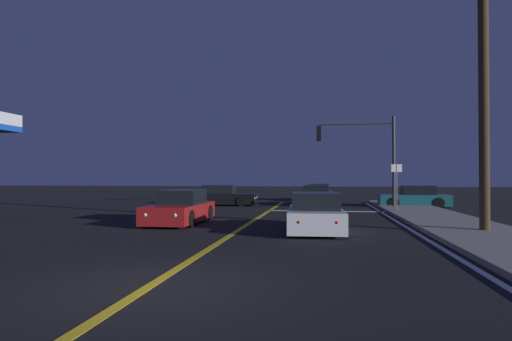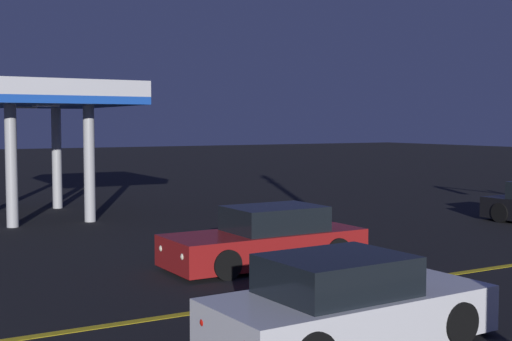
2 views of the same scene
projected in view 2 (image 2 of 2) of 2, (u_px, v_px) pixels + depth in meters
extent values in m
cube|color=gold|center=(311.00, 295.00, 13.05)|extent=(0.20, 31.39, 0.01)
cylinder|color=black|center=(501.00, 213.00, 22.64)|extent=(0.65, 0.24, 0.64)
sphere|color=red|center=(509.00, 202.00, 23.99)|extent=(0.14, 0.14, 0.14)
sphere|color=red|center=(488.00, 204.00, 23.42)|extent=(0.14, 0.14, 0.14)
cube|color=maroon|center=(264.00, 246.00, 15.76)|extent=(1.83, 4.59, 0.68)
cube|color=black|center=(274.00, 219.00, 15.86)|extent=(1.55, 2.12, 0.60)
cylinder|color=black|center=(226.00, 265.00, 14.33)|extent=(0.23, 0.64, 0.64)
cylinder|color=black|center=(192.00, 252.00, 15.75)|extent=(0.23, 0.64, 0.64)
cylinder|color=black|center=(337.00, 252.00, 15.78)|extent=(0.23, 0.64, 0.64)
cylinder|color=black|center=(296.00, 241.00, 17.20)|extent=(0.23, 0.64, 0.64)
sphere|color=#FFF4CC|center=(185.00, 257.00, 14.14)|extent=(0.18, 0.18, 0.18)
sphere|color=#FFF4CC|center=(163.00, 248.00, 15.09)|extent=(0.18, 0.18, 0.18)
sphere|color=red|center=(357.00, 238.00, 16.42)|extent=(0.14, 0.14, 0.14)
sphere|color=red|center=(329.00, 232.00, 17.36)|extent=(0.14, 0.14, 0.14)
cube|color=silver|center=(350.00, 315.00, 10.14)|extent=(2.00, 4.37, 0.68)
cube|color=black|center=(337.00, 276.00, 9.96)|extent=(1.64, 2.04, 0.60)
cylinder|color=black|center=(379.00, 298.00, 11.57)|extent=(0.25, 0.65, 0.64)
cylinder|color=black|center=(458.00, 323.00, 10.15)|extent=(0.25, 0.65, 0.64)
cylinder|color=black|center=(242.00, 323.00, 10.14)|extent=(0.25, 0.65, 0.64)
sphere|color=#FFF4CC|center=(424.00, 284.00, 11.72)|extent=(0.18, 0.18, 0.18)
sphere|color=#FFF4CC|center=(478.00, 298.00, 10.78)|extent=(0.18, 0.18, 0.18)
sphere|color=red|center=(205.00, 322.00, 9.48)|extent=(0.14, 0.14, 0.14)
cube|color=silver|center=(35.00, 92.00, 23.76)|extent=(7.61, 5.43, 0.50)
cube|color=blue|center=(35.00, 103.00, 23.79)|extent=(7.61, 5.43, 0.24)
cylinder|color=silver|center=(11.00, 162.00, 21.50)|extent=(0.36, 0.36, 4.05)
cylinder|color=silver|center=(57.00, 155.00, 26.33)|extent=(0.36, 0.36, 4.05)
cylinder|color=silver|center=(89.00, 160.00, 22.72)|extent=(0.36, 0.36, 4.05)
cube|color=white|center=(26.00, 108.00, 25.11)|extent=(0.70, 0.70, 0.06)
cube|color=white|center=(46.00, 106.00, 22.48)|extent=(0.70, 0.70, 0.06)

